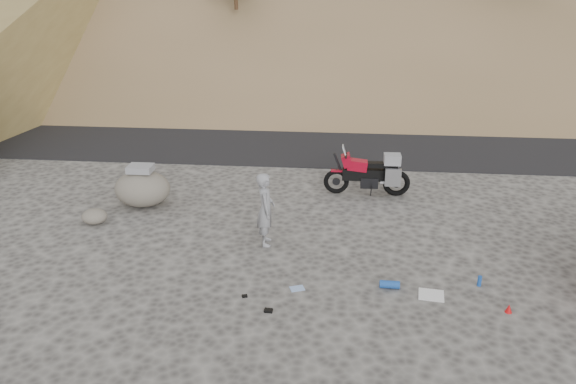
# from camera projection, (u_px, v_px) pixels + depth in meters

# --- Properties ---
(ground) EXTENTS (140.00, 140.00, 0.00)m
(ground) POSITION_uv_depth(u_px,v_px,m) (308.00, 250.00, 12.61)
(ground) COLOR #413E3C
(ground) RESTS_ON ground
(road) EXTENTS (120.00, 7.00, 0.05)m
(road) POSITION_uv_depth(u_px,v_px,m) (322.00, 137.00, 20.93)
(road) COLOR black
(road) RESTS_ON ground
(motorcycle) EXTENTS (2.39, 0.69, 1.42)m
(motorcycle) POSITION_uv_depth(u_px,v_px,m) (371.00, 174.00, 15.47)
(motorcycle) COLOR black
(motorcycle) RESTS_ON ground
(man) EXTENTS (0.49, 0.67, 1.71)m
(man) POSITION_uv_depth(u_px,v_px,m) (266.00, 243.00, 12.91)
(man) COLOR gray
(man) RESTS_ON ground
(boulder) EXTENTS (1.68, 1.52, 1.13)m
(boulder) POSITION_uv_depth(u_px,v_px,m) (142.00, 188.00, 14.80)
(boulder) COLOR #5A564D
(boulder) RESTS_ON ground
(small_rock) EXTENTS (0.78, 0.74, 0.37)m
(small_rock) POSITION_uv_depth(u_px,v_px,m) (94.00, 216.00, 13.85)
(small_rock) COLOR #5A564D
(small_rock) RESTS_ON ground
(gear_white_cloth) EXTENTS (0.53, 0.49, 0.02)m
(gear_white_cloth) POSITION_uv_depth(u_px,v_px,m) (431.00, 295.00, 10.86)
(gear_white_cloth) COLOR white
(gear_white_cloth) RESTS_ON ground
(gear_blue_mat) EXTENTS (0.40, 0.17, 0.16)m
(gear_blue_mat) POSITION_uv_depth(u_px,v_px,m) (390.00, 284.00, 11.09)
(gear_blue_mat) COLOR #1B4BA4
(gear_blue_mat) RESTS_ON ground
(gear_bottle) EXTENTS (0.09, 0.09, 0.22)m
(gear_bottle) POSITION_uv_depth(u_px,v_px,m) (479.00, 281.00, 11.15)
(gear_bottle) COLOR #1B4BA4
(gear_bottle) RESTS_ON ground
(gear_funnel) EXTENTS (0.14, 0.14, 0.17)m
(gear_funnel) POSITION_uv_depth(u_px,v_px,m) (509.00, 308.00, 10.30)
(gear_funnel) COLOR red
(gear_funnel) RESTS_ON ground
(gear_glove_a) EXTENTS (0.16, 0.12, 0.04)m
(gear_glove_a) POSITION_uv_depth(u_px,v_px,m) (268.00, 310.00, 10.34)
(gear_glove_a) COLOR black
(gear_glove_a) RESTS_ON ground
(gear_glove_b) EXTENTS (0.12, 0.11, 0.04)m
(gear_glove_b) POSITION_uv_depth(u_px,v_px,m) (245.00, 296.00, 10.81)
(gear_glove_b) COLOR black
(gear_glove_b) RESTS_ON ground
(gear_blue_cloth) EXTENTS (0.33, 0.29, 0.01)m
(gear_blue_cloth) POSITION_uv_depth(u_px,v_px,m) (297.00, 288.00, 11.08)
(gear_blue_cloth) COLOR #90ADDE
(gear_blue_cloth) RESTS_ON ground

